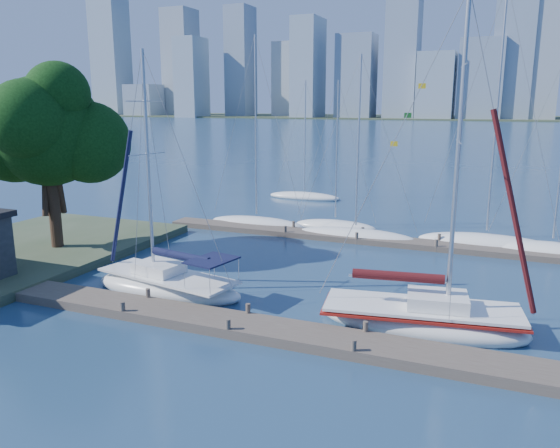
% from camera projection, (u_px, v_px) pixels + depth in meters
% --- Properties ---
extents(ground, '(700.00, 700.00, 0.00)m').
position_uv_depth(ground, '(239.00, 330.00, 22.10)').
color(ground, '#162847').
rests_on(ground, ground).
extents(near_dock, '(26.00, 2.00, 0.40)m').
position_uv_depth(near_dock, '(239.00, 325.00, 22.06)').
color(near_dock, '#50433A').
rests_on(near_dock, ground).
extents(far_dock, '(30.00, 1.80, 0.36)m').
position_uv_depth(far_dock, '(375.00, 240.00, 35.78)').
color(far_dock, '#50433A').
rests_on(far_dock, ground).
extents(far_shore, '(800.00, 100.00, 1.50)m').
position_uv_depth(far_shore, '(488.00, 118.00, 311.30)').
color(far_shore, '#38472D').
rests_on(far_shore, ground).
extents(tree, '(8.62, 7.85, 11.25)m').
position_uv_depth(tree, '(47.00, 129.00, 31.40)').
color(tree, black).
rests_on(tree, ground).
extents(sailboat_navy, '(8.15, 3.99, 11.91)m').
position_uv_depth(sailboat_navy, '(167.00, 274.00, 26.18)').
color(sailboat_navy, white).
rests_on(sailboat_navy, ground).
extents(sailboat_maroon, '(8.68, 3.96, 13.55)m').
position_uv_depth(sailboat_maroon, '(422.00, 304.00, 22.00)').
color(sailboat_maroon, white).
rests_on(sailboat_maroon, ground).
extents(bg_boat_0, '(7.55, 2.70, 13.94)m').
position_uv_depth(bg_boat_0, '(257.00, 223.00, 40.55)').
color(bg_boat_0, white).
rests_on(bg_boat_0, ground).
extents(bg_boat_1, '(6.24, 2.50, 10.82)m').
position_uv_depth(bg_boat_1, '(335.00, 226.00, 39.68)').
color(bg_boat_1, white).
rests_on(bg_boat_1, ground).
extents(bg_boat_2, '(8.28, 2.58, 12.32)m').
position_uv_depth(bg_boat_2, '(356.00, 235.00, 36.75)').
color(bg_boat_2, white).
rests_on(bg_boat_2, ground).
extents(bg_boat_3, '(8.78, 4.81, 16.17)m').
position_uv_depth(bg_boat_3, '(486.00, 242.00, 34.70)').
color(bg_boat_3, white).
rests_on(bg_boat_3, ground).
extents(bg_boat_4, '(7.87, 3.97, 13.16)m').
position_uv_depth(bg_boat_4, '(552.00, 251.00, 32.89)').
color(bg_boat_4, white).
rests_on(bg_boat_4, ground).
extents(bg_boat_6, '(7.28, 4.22, 11.27)m').
position_uv_depth(bg_boat_6, '(304.00, 196.00, 52.16)').
color(bg_boat_6, white).
rests_on(bg_boat_6, ground).
extents(skyline, '(503.13, 51.31, 117.87)m').
position_uv_depth(skyline, '(536.00, 47.00, 269.25)').
color(skyline, '#7F96A4').
rests_on(skyline, ground).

